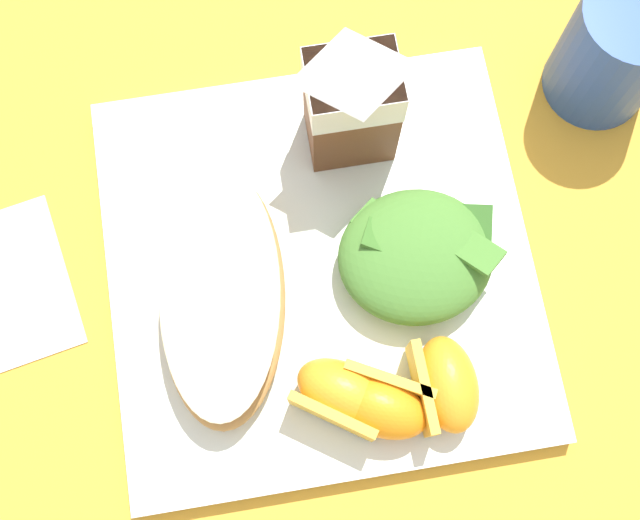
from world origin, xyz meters
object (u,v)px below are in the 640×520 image
cheesy_pizza_bread (222,294)px  green_salad_pile (416,256)px  milk_carton (352,98)px  drinking_blue_cup (616,51)px  white_plate (320,267)px  orange_wedge_middle (381,404)px  orange_wedge_rear (445,385)px  orange_wedge_front (342,395)px

cheesy_pizza_bread → green_salad_pile: 0.13m
milk_carton → drinking_blue_cup: 0.19m
cheesy_pizza_bread → green_salad_pile: bearing=1.9°
white_plate → milk_carton: size_ratio=2.55×
milk_carton → orange_wedge_middle: 0.19m
white_plate → orange_wedge_rear: size_ratio=4.61×
green_salad_pile → drinking_blue_cup: size_ratio=1.12×
orange_wedge_front → milk_carton: bearing=78.6°
orange_wedge_middle → orange_wedge_rear: bearing=7.2°
orange_wedge_front → orange_wedge_rear: size_ratio=1.15×
green_salad_pile → drinking_blue_cup: drinking_blue_cup is taller
green_salad_pile → drinking_blue_cup: (0.16, 0.12, 0.01)m
green_salad_pile → cheesy_pizza_bread: bearing=-178.1°
orange_wedge_front → orange_wedge_rear: bearing=-3.8°
orange_wedge_middle → orange_wedge_rear: size_ratio=1.15×
cheesy_pizza_bread → orange_wedge_front: orange_wedge_front is taller
orange_wedge_rear → drinking_blue_cup: (0.16, 0.20, 0.01)m
orange_wedge_middle → orange_wedge_rear: same height
orange_wedge_rear → drinking_blue_cup: bearing=51.8°
white_plate → green_salad_pile: size_ratio=2.69×
white_plate → milk_carton: 0.12m
cheesy_pizza_bread → orange_wedge_middle: 0.12m
white_plate → green_salad_pile: green_salad_pile is taller
green_salad_pile → orange_wedge_middle: size_ratio=1.49×
orange_wedge_front → white_plate: bearing=89.4°
orange_wedge_middle → green_salad_pile: bearing=66.2°
orange_wedge_rear → green_salad_pile: bearing=91.2°
milk_carton → drinking_blue_cup: (0.18, 0.02, -0.03)m
milk_carton → orange_wedge_rear: (0.03, -0.18, -0.04)m
green_salad_pile → milk_carton: 0.11m
orange_wedge_front → orange_wedge_rear: 0.06m
cheesy_pizza_bread → white_plate: bearing=12.4°
cheesy_pizza_bread → orange_wedge_rear: bearing=-31.7°
white_plate → drinking_blue_cup: bearing=25.8°
cheesy_pizza_bread → drinking_blue_cup: 0.31m
white_plate → orange_wedge_rear: (0.06, -0.09, 0.03)m
milk_carton → orange_wedge_middle: bearing=-94.0°
orange_wedge_front → drinking_blue_cup: 0.29m
drinking_blue_cup → orange_wedge_rear: bearing=-128.2°
green_salad_pile → orange_wedge_rear: (0.00, -0.08, -0.00)m
cheesy_pizza_bread → orange_wedge_middle: (0.09, -0.08, 0.00)m
orange_wedge_front → orange_wedge_middle: bearing=-22.4°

